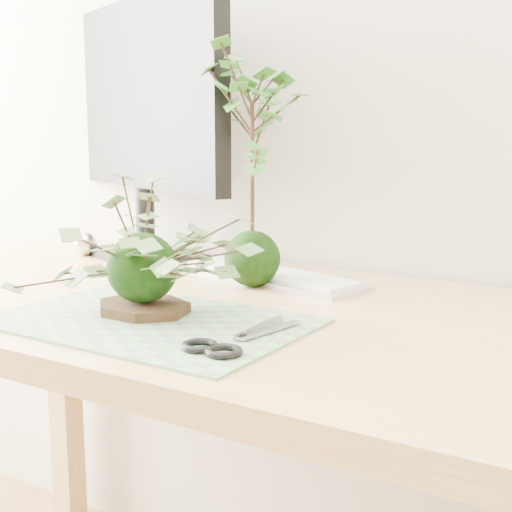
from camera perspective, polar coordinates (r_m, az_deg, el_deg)
name	(u,v)px	position (r m, az deg, el deg)	size (l,w,h in m)	color
desk	(251,360)	(1.14, -0.39, -8.34)	(1.60, 0.70, 0.74)	tan
cutting_mat	(150,321)	(1.04, -8.46, -5.19)	(0.44, 0.30, 0.00)	slate
stone_dish	(143,307)	(1.08, -8.99, -4.09)	(0.15, 0.15, 0.01)	black
ivy_kokedama	(141,235)	(1.06, -9.16, 1.69)	(0.32, 0.32, 0.21)	black
maple_kokedama	(252,120)	(1.23, -0.31, 10.86)	(0.28, 0.28, 0.41)	black
keyboard	(269,275)	(1.32, 1.03, -1.52)	(0.42, 0.21, 0.02)	#B8B8C1
monitor	(145,110)	(1.54, -8.84, 11.45)	(0.57, 0.29, 0.54)	black
foil_ball	(86,244)	(1.61, -13.48, 0.96)	(0.05, 0.05, 0.05)	silver
scissors	(226,344)	(0.90, -2.44, -7.06)	(0.09, 0.19, 0.01)	#99999D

